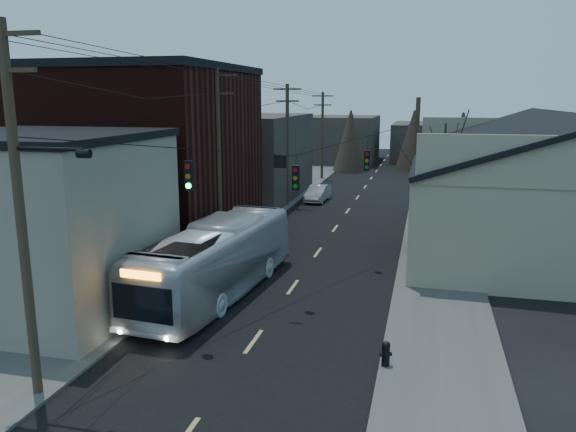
# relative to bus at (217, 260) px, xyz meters

# --- Properties ---
(road_surface) EXTENTS (9.00, 110.00, 0.02)m
(road_surface) POSITION_rel_bus_xyz_m (2.97, 17.81, -1.59)
(road_surface) COLOR black
(road_surface) RESTS_ON ground
(sidewalk_left) EXTENTS (4.00, 110.00, 0.12)m
(sidewalk_left) POSITION_rel_bus_xyz_m (-3.53, 17.81, -1.54)
(sidewalk_left) COLOR #474744
(sidewalk_left) RESTS_ON ground
(sidewalk_right) EXTENTS (4.00, 110.00, 0.12)m
(sidewalk_right) POSITION_rel_bus_xyz_m (9.47, 17.81, -1.54)
(sidewalk_right) COLOR #474744
(sidewalk_right) RESTS_ON ground
(building_clapboard) EXTENTS (8.00, 8.00, 7.00)m
(building_clapboard) POSITION_rel_bus_xyz_m (-6.03, -3.19, 1.90)
(building_clapboard) COLOR gray
(building_clapboard) RESTS_ON ground
(building_brick) EXTENTS (10.00, 12.00, 10.00)m
(building_brick) POSITION_rel_bus_xyz_m (-7.03, 7.81, 3.40)
(building_brick) COLOR black
(building_brick) RESTS_ON ground
(building_left_far) EXTENTS (9.00, 14.00, 7.00)m
(building_left_far) POSITION_rel_bus_xyz_m (-6.53, 23.81, 1.90)
(building_left_far) COLOR #332F29
(building_left_far) RESTS_ON ground
(warehouse) EXTENTS (16.16, 20.60, 7.73)m
(warehouse) POSITION_rel_bus_xyz_m (15.97, 12.81, 1.09)
(warehouse) COLOR gray
(warehouse) RESTS_ON ground
(building_far_left) EXTENTS (10.00, 12.00, 6.00)m
(building_far_left) POSITION_rel_bus_xyz_m (-3.03, 52.81, 1.40)
(building_far_left) COLOR #332F29
(building_far_left) RESTS_ON ground
(building_far_right) EXTENTS (12.00, 14.00, 5.00)m
(building_far_right) POSITION_rel_bus_xyz_m (9.97, 57.81, 0.90)
(building_far_right) COLOR #332F29
(building_far_right) RESTS_ON ground
(bare_tree) EXTENTS (0.40, 0.40, 7.20)m
(bare_tree) POSITION_rel_bus_xyz_m (9.47, 7.81, 2.00)
(bare_tree) COLOR black
(bare_tree) RESTS_ON ground
(utility_lines) EXTENTS (11.24, 45.28, 10.50)m
(utility_lines) POSITION_rel_bus_xyz_m (-0.14, 11.95, 3.35)
(utility_lines) COLOR #382B1E
(utility_lines) RESTS_ON ground
(bus) EXTENTS (3.72, 11.72, 3.21)m
(bus) POSITION_rel_bus_xyz_m (0.00, 0.00, 0.00)
(bus) COLOR silver
(bus) RESTS_ON ground
(parked_car) EXTENTS (1.64, 4.15, 1.35)m
(parked_car) POSITION_rel_bus_xyz_m (-0.03, 23.24, -0.93)
(parked_car) COLOR #9EA1A5
(parked_car) RESTS_ON ground
(fire_hydrant) EXTENTS (0.40, 0.28, 0.82)m
(fire_hydrant) POSITION_rel_bus_xyz_m (7.67, -5.10, -1.05)
(fire_hydrant) COLOR black
(fire_hydrant) RESTS_ON sidewalk_right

